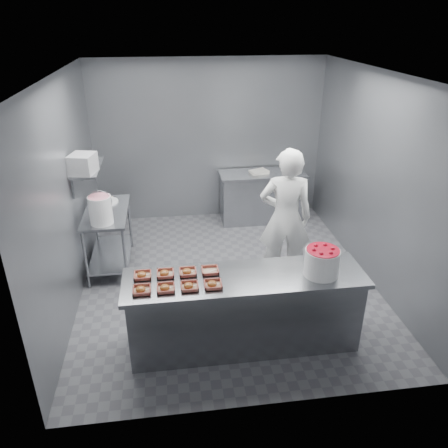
{
  "coord_description": "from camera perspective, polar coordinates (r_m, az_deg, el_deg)",
  "views": [
    {
      "loc": [
        -0.76,
        -5.21,
        3.42
      ],
      "look_at": [
        -0.07,
        -0.2,
        0.97
      ],
      "focal_mm": 35.0,
      "sensor_mm": 36.0,
      "label": 1
    }
  ],
  "objects": [
    {
      "name": "bucket_lid",
      "position": [
        6.68,
        -15.02,
        2.85
      ],
      "size": [
        0.42,
        0.42,
        0.03
      ],
      "primitive_type": "cylinder",
      "rotation": [
        0.0,
        0.0,
        -0.4
      ],
      "color": "white",
      "rests_on": "prep_table"
    },
    {
      "name": "glaze_bucket",
      "position": [
        5.96,
        -15.83,
        1.86
      ],
      "size": [
        0.32,
        0.3,
        0.46
      ],
      "color": "white",
      "rests_on": "prep_table"
    },
    {
      "name": "tray_4",
      "position": [
        4.73,
        -10.62,
        -6.58
      ],
      "size": [
        0.19,
        0.18,
        0.06
      ],
      "color": "#A37F63",
      "rests_on": "service_counter"
    },
    {
      "name": "paper_stack",
      "position": [
        7.71,
        4.59,
        6.83
      ],
      "size": [
        0.35,
        0.29,
        0.05
      ],
      "primitive_type": "cube",
      "rotation": [
        0.0,
        0.0,
        0.26
      ],
      "color": "silver",
      "rests_on": "back_counter"
    },
    {
      "name": "tray_1",
      "position": [
        4.49,
        -7.65,
        -8.28
      ],
      "size": [
        0.19,
        0.18,
        0.06
      ],
      "color": "#A37F63",
      "rests_on": "service_counter"
    },
    {
      "name": "strawberry_tub",
      "position": [
        4.74,
        12.66,
        -4.78
      ],
      "size": [
        0.37,
        0.37,
        0.3
      ],
      "color": "white",
      "rests_on": "service_counter"
    },
    {
      "name": "tray_7",
      "position": [
        4.74,
        -1.83,
        -6.08
      ],
      "size": [
        0.19,
        0.18,
        0.04
      ],
      "color": "#A37F63",
      "rests_on": "service_counter"
    },
    {
      "name": "tray_3",
      "position": [
        4.51,
        -1.48,
        -7.88
      ],
      "size": [
        0.19,
        0.18,
        0.06
      ],
      "color": "#A37F63",
      "rests_on": "service_counter"
    },
    {
      "name": "tray_2",
      "position": [
        4.49,
        -4.56,
        -8.09
      ],
      "size": [
        0.19,
        0.18,
        0.06
      ],
      "color": "#A37F63",
      "rests_on": "service_counter"
    },
    {
      "name": "wall_back",
      "position": [
        7.77,
        -1.99,
        10.73
      ],
      "size": [
        4.0,
        0.04,
        2.8
      ],
      "primitive_type": "cube",
      "color": "slate",
      "rests_on": "ground"
    },
    {
      "name": "prep_table",
      "position": [
        6.53,
        -14.87,
        -0.8
      ],
      "size": [
        0.6,
        1.2,
        0.9
      ],
      "color": "slate",
      "rests_on": "ground"
    },
    {
      "name": "tray_0",
      "position": [
        4.5,
        -10.73,
        -8.44
      ],
      "size": [
        0.19,
        0.18,
        0.06
      ],
      "color": "#A37F63",
      "rests_on": "service_counter"
    },
    {
      "name": "rag",
      "position": [
        6.8,
        -14.95,
        3.24
      ],
      "size": [
        0.15,
        0.13,
        0.02
      ],
      "primitive_type": "cube",
      "rotation": [
        0.0,
        0.0,
        -0.04
      ],
      "color": "#CCB28C",
      "rests_on": "prep_table"
    },
    {
      "name": "wall_left",
      "position": [
        5.73,
        -19.83,
        3.57
      ],
      "size": [
        0.04,
        4.5,
        2.8
      ],
      "primitive_type": "cube",
      "color": "slate",
      "rests_on": "ground"
    },
    {
      "name": "ceiling",
      "position": [
        5.31,
        0.48,
        19.09
      ],
      "size": [
        4.5,
        4.5,
        0.0
      ],
      "primitive_type": "plane",
      "rotation": [
        3.14,
        0.0,
        0.0
      ],
      "color": "white",
      "rests_on": "wall_back"
    },
    {
      "name": "floor",
      "position": [
        6.28,
        0.38,
        -7.18
      ],
      "size": [
        4.5,
        4.5,
        0.0
      ],
      "primitive_type": "plane",
      "color": "#4C4C51",
      "rests_on": "ground"
    },
    {
      "name": "tray_5",
      "position": [
        4.72,
        -7.7,
        -6.42
      ],
      "size": [
        0.19,
        0.18,
        0.06
      ],
      "color": "#A37F63",
      "rests_on": "service_counter"
    },
    {
      "name": "worker",
      "position": [
        5.88,
        8.02,
        0.79
      ],
      "size": [
        0.77,
        0.58,
        1.92
      ],
      "primitive_type": "imported",
      "rotation": [
        0.0,
        0.0,
        2.95
      ],
      "color": "white",
      "rests_on": "ground"
    },
    {
      "name": "back_counter",
      "position": [
        7.89,
        4.91,
        3.61
      ],
      "size": [
        1.5,
        0.6,
        0.9
      ],
      "color": "slate",
      "rests_on": "ground"
    },
    {
      "name": "appliance",
      "position": [
        5.91,
        -17.97,
        7.5
      ],
      "size": [
        0.36,
        0.39,
        0.25
      ],
      "primitive_type": "cube",
      "rotation": [
        0.0,
        0.0,
        -0.24
      ],
      "color": "gray",
      "rests_on": "wall_shelf"
    },
    {
      "name": "wall_right",
      "position": [
        6.24,
        19.01,
        5.47
      ],
      "size": [
        0.04,
        4.5,
        2.8
      ],
      "primitive_type": "cube",
      "color": "slate",
      "rests_on": "ground"
    },
    {
      "name": "service_counter",
      "position": [
        4.93,
        2.68,
        -11.22
      ],
      "size": [
        2.6,
        0.7,
        0.9
      ],
      "color": "slate",
      "rests_on": "ground"
    },
    {
      "name": "tray_6",
      "position": [
        4.72,
        -4.78,
        -6.24
      ],
      "size": [
        0.19,
        0.18,
        0.06
      ],
      "color": "#A37F63",
      "rests_on": "service_counter"
    },
    {
      "name": "wall_shelf",
      "position": [
        6.2,
        -17.43,
        7.05
      ],
      "size": [
        0.35,
        0.9,
        0.03
      ],
      "primitive_type": "cube",
      "color": "slate",
      "rests_on": "wall_left"
    }
  ]
}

